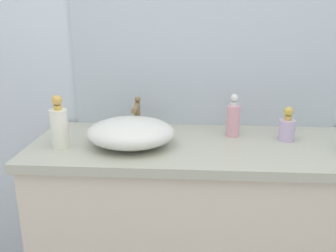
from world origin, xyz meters
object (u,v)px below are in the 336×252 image
(lotion_bottle, at_px, (233,119))
(perfume_bottle, at_px, (287,127))
(sink_basin, at_px, (131,132))
(spray_can, at_px, (59,126))

(lotion_bottle, distance_m, perfume_bottle, 0.23)
(sink_basin, height_order, spray_can, spray_can)
(sink_basin, xyz_separation_m, lotion_bottle, (0.43, 0.16, 0.02))
(sink_basin, relative_size, spray_can, 1.67)
(sink_basin, xyz_separation_m, perfume_bottle, (0.66, 0.11, 0.00))
(sink_basin, relative_size, perfume_bottle, 2.42)
(perfume_bottle, bearing_deg, sink_basin, -170.58)
(spray_can, bearing_deg, perfume_bottle, 8.51)
(sink_basin, relative_size, lotion_bottle, 1.89)
(lotion_bottle, relative_size, spray_can, 0.88)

